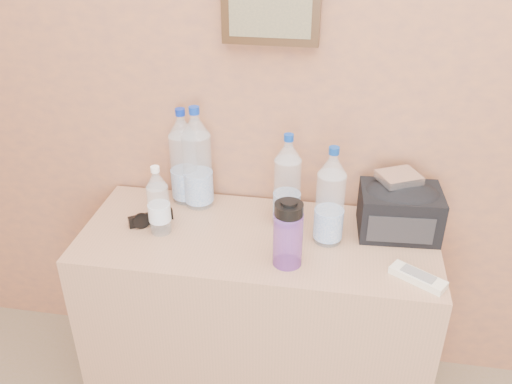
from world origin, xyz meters
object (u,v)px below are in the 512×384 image
pet_large_a (197,163)px  nalgene_bottle (288,233)px  dresser (257,319)px  pet_large_b (184,161)px  pet_small (159,204)px  pet_large_c (287,185)px  pet_large_d (330,201)px  ac_remote (418,277)px  sunglasses (151,218)px  toiletry_bag (400,209)px  foil_packet (399,177)px

pet_large_a → nalgene_bottle: (0.35, -0.29, -0.05)m
dresser → pet_large_b: bearing=147.2°
pet_large_a → pet_large_b: bearing=157.8°
pet_small → pet_large_c: bearing=17.3°
pet_large_b → pet_large_c: pet_large_b is taller
pet_large_a → pet_large_d: bearing=-18.3°
pet_small → nalgene_bottle: size_ratio=1.10×
pet_large_c → nalgene_bottle: pet_large_c is taller
pet_large_b → pet_small: bearing=-96.4°
pet_large_d → nalgene_bottle: 0.18m
ac_remote → pet_large_a: bearing=-171.1°
dresser → pet_large_c: 0.52m
dresser → pet_small: bearing=-175.3°
pet_large_b → pet_large_d: pet_large_b is taller
sunglasses → toiletry_bag: 0.82m
dresser → nalgene_bottle: bearing=-48.8°
dresser → foil_packet: size_ratio=9.43×
dresser → sunglasses: size_ratio=7.72×
sunglasses → foil_packet: bearing=-26.4°
pet_large_b → toiletry_bag: bearing=-6.8°
pet_small → foil_packet: pet_small is taller
pet_large_a → pet_small: bearing=-112.4°
pet_large_b → foil_packet: size_ratio=2.83×
pet_large_c → sunglasses: size_ratio=2.15×
pet_large_b → pet_small: (-0.02, -0.21, -0.05)m
pet_large_d → foil_packet: pet_large_d is taller
dresser → ac_remote: size_ratio=7.10×
nalgene_bottle → foil_packet: (0.32, 0.26, 0.08)m
ac_remote → nalgene_bottle: bearing=-151.0°
pet_large_a → pet_large_c: (0.32, -0.07, -0.02)m
pet_large_d → pet_small: size_ratio=1.38×
pet_large_a → nalgene_bottle: size_ratio=1.69×
pet_large_d → ac_remote: size_ratio=2.01×
sunglasses → pet_large_a: bearing=15.0°
pet_large_b → sunglasses: size_ratio=2.32×
pet_large_c → toiletry_bag: size_ratio=1.27×
ac_remote → toiletry_bag: size_ratio=0.64×
pet_large_c → ac_remote: 0.49m
dresser → pet_large_a: size_ratio=3.16×
dresser → nalgene_bottle: (0.11, -0.13, 0.47)m
pet_large_b → pet_large_c: size_ratio=1.08×
pet_large_b → nalgene_bottle: size_ratio=1.60×
foil_packet → pet_large_d: bearing=-151.0°
foil_packet → toiletry_bag: bearing=-65.3°
dresser → ac_remote: 0.63m
nalgene_bottle → sunglasses: (-0.47, 0.14, -0.09)m
pet_large_d → sunglasses: pet_large_d is taller
nalgene_bottle → toiletry_bag: (0.33, 0.23, -0.02)m
foil_packet → dresser: bearing=-163.3°
pet_small → pet_large_a: bearing=67.6°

